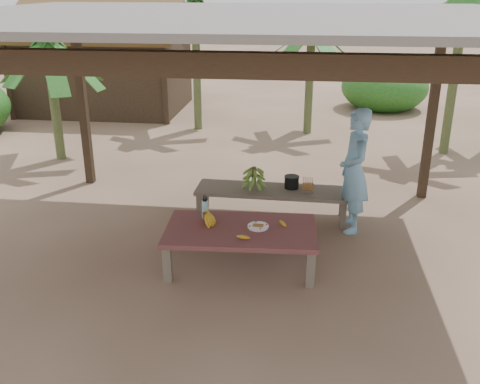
# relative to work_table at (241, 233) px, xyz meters

# --- Properties ---
(ground) EXTENTS (80.00, 80.00, 0.00)m
(ground) POSITION_rel_work_table_xyz_m (-0.16, 0.33, -0.43)
(ground) COLOR brown
(ground) RESTS_ON ground
(pavilion) EXTENTS (6.60, 5.60, 2.95)m
(pavilion) POSITION_rel_work_table_xyz_m (-0.17, 0.31, 2.34)
(pavilion) COLOR black
(pavilion) RESTS_ON ground
(work_table) EXTENTS (1.85, 1.09, 0.50)m
(work_table) POSITION_rel_work_table_xyz_m (0.00, 0.00, 0.00)
(work_table) COLOR brown
(work_table) RESTS_ON ground
(bench) EXTENTS (2.21, 0.65, 0.45)m
(bench) POSITION_rel_work_table_xyz_m (0.27, 1.48, -0.04)
(bench) COLOR brown
(bench) RESTS_ON ground
(ripe_banana_bunch) EXTENTS (0.34, 0.31, 0.16)m
(ripe_banana_bunch) POSITION_rel_work_table_xyz_m (-0.46, 0.07, 0.15)
(ripe_banana_bunch) COLOR gold
(ripe_banana_bunch) RESTS_ON work_table
(plate) EXTENTS (0.25, 0.25, 0.04)m
(plate) POSITION_rel_work_table_xyz_m (0.20, 0.04, 0.08)
(plate) COLOR white
(plate) RESTS_ON work_table
(loose_banana_front) EXTENTS (0.16, 0.06, 0.04)m
(loose_banana_front) POSITION_rel_work_table_xyz_m (0.06, -0.27, 0.09)
(loose_banana_front) COLOR gold
(loose_banana_front) RESTS_ON work_table
(loose_banana_side) EXTENTS (0.13, 0.14, 0.04)m
(loose_banana_side) POSITION_rel_work_table_xyz_m (0.50, 0.16, 0.09)
(loose_banana_side) COLOR gold
(loose_banana_side) RESTS_ON work_table
(water_flask) EXTENTS (0.08, 0.08, 0.30)m
(water_flask) POSITION_rel_work_table_xyz_m (-0.48, 0.27, 0.19)
(water_flask) COLOR #3EBFC2
(water_flask) RESTS_ON work_table
(green_banana_stalk) EXTENTS (0.31, 0.31, 0.34)m
(green_banana_stalk) POSITION_rel_work_table_xyz_m (0.01, 1.49, 0.19)
(green_banana_stalk) COLOR #598C2D
(green_banana_stalk) RESTS_ON bench
(cooking_pot) EXTENTS (0.21, 0.21, 0.18)m
(cooking_pot) POSITION_rel_work_table_xyz_m (0.55, 1.57, 0.10)
(cooking_pot) COLOR black
(cooking_pot) RESTS_ON bench
(skewer_rack) EXTENTS (0.18, 0.08, 0.24)m
(skewer_rack) POSITION_rel_work_table_xyz_m (0.79, 1.42, 0.14)
(skewer_rack) COLOR #A57F47
(skewer_rack) RESTS_ON bench
(woman) EXTENTS (0.53, 0.70, 1.73)m
(woman) POSITION_rel_work_table_xyz_m (1.40, 1.23, 0.43)
(woman) COLOR #679DC3
(woman) RESTS_ON ground
(hut) EXTENTS (4.40, 3.43, 2.85)m
(hut) POSITION_rel_work_table_xyz_m (-4.66, 8.33, 0.67)
(hut) COLOR black
(hut) RESTS_ON ground
(banana_plant_ne) EXTENTS (1.80, 1.80, 3.33)m
(banana_plant_ne) POSITION_rel_work_table_xyz_m (3.55, 5.16, 2.40)
(banana_plant_ne) COLOR #596638
(banana_plant_ne) RESTS_ON ground
(banana_plant_n) EXTENTS (1.80, 1.80, 2.58)m
(banana_plant_n) POSITION_rel_work_table_xyz_m (0.77, 6.38, 1.67)
(banana_plant_n) COLOR #596638
(banana_plant_n) RESTS_ON ground
(banana_plant_nw) EXTENTS (1.80, 1.80, 3.10)m
(banana_plant_nw) POSITION_rel_work_table_xyz_m (-1.81, 6.48, 2.18)
(banana_plant_nw) COLOR #596638
(banana_plant_nw) RESTS_ON ground
(banana_plant_w) EXTENTS (1.80, 1.80, 2.51)m
(banana_plant_w) POSITION_rel_work_table_xyz_m (-4.05, 3.85, 1.60)
(banana_plant_w) COLOR #596638
(banana_plant_w) RESTS_ON ground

